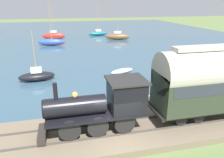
{
  "coord_description": "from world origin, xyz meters",
  "views": [
    {
      "loc": [
        -10.0,
        2.85,
        7.7
      ],
      "look_at": [
        4.28,
        -0.57,
        2.46
      ],
      "focal_mm": 35.0,
      "sensor_mm": 36.0,
      "label": 1
    }
  ],
  "objects_px": {
    "steam_locomotive": "(105,102)",
    "sailboat_brown": "(118,36)",
    "sailboat_black": "(37,76)",
    "sailboat_blue": "(52,42)",
    "sailboat_teal": "(98,33)",
    "rowboat_far_out": "(142,97)",
    "rowboat_off_pier": "(122,71)",
    "sailboat_red": "(54,36)"
  },
  "relations": [
    {
      "from": "steam_locomotive",
      "to": "sailboat_brown",
      "type": "relative_size",
      "value": 1.15
    },
    {
      "from": "steam_locomotive",
      "to": "sailboat_black",
      "type": "bearing_deg",
      "value": 23.15
    },
    {
      "from": "sailboat_blue",
      "to": "sailboat_teal",
      "type": "height_order",
      "value": "sailboat_blue"
    },
    {
      "from": "sailboat_blue",
      "to": "rowboat_far_out",
      "type": "distance_m",
      "value": 27.06
    },
    {
      "from": "rowboat_off_pier",
      "to": "sailboat_brown",
      "type": "bearing_deg",
      "value": -32.16
    },
    {
      "from": "sailboat_red",
      "to": "rowboat_off_pier",
      "type": "distance_m",
      "value": 26.94
    },
    {
      "from": "sailboat_black",
      "to": "sailboat_teal",
      "type": "xyz_separation_m",
      "value": [
        29.99,
        -11.66,
        0.01
      ]
    },
    {
      "from": "sailboat_red",
      "to": "steam_locomotive",
      "type": "bearing_deg",
      "value": -167.13
    },
    {
      "from": "steam_locomotive",
      "to": "sailboat_brown",
      "type": "height_order",
      "value": "sailboat_brown"
    },
    {
      "from": "steam_locomotive",
      "to": "rowboat_far_out",
      "type": "height_order",
      "value": "steam_locomotive"
    },
    {
      "from": "sailboat_red",
      "to": "sailboat_teal",
      "type": "height_order",
      "value": "sailboat_red"
    },
    {
      "from": "sailboat_black",
      "to": "sailboat_blue",
      "type": "height_order",
      "value": "sailboat_blue"
    },
    {
      "from": "steam_locomotive",
      "to": "sailboat_brown",
      "type": "distance_m",
      "value": 35.44
    },
    {
      "from": "sailboat_red",
      "to": "sailboat_teal",
      "type": "distance_m",
      "value": 10.99
    },
    {
      "from": "steam_locomotive",
      "to": "rowboat_far_out",
      "type": "xyz_separation_m",
      "value": [
        4.57,
        -4.14,
        -2.08
      ]
    },
    {
      "from": "sailboat_black",
      "to": "rowboat_off_pier",
      "type": "distance_m",
      "value": 9.15
    },
    {
      "from": "sailboat_blue",
      "to": "steam_locomotive",
      "type": "bearing_deg",
      "value": -167.68
    },
    {
      "from": "steam_locomotive",
      "to": "sailboat_red",
      "type": "height_order",
      "value": "sailboat_red"
    },
    {
      "from": "steam_locomotive",
      "to": "sailboat_red",
      "type": "relative_size",
      "value": 0.82
    },
    {
      "from": "sailboat_brown",
      "to": "sailboat_teal",
      "type": "xyz_separation_m",
      "value": [
        7.18,
        2.96,
        -0.17
      ]
    },
    {
      "from": "sailboat_teal",
      "to": "sailboat_brown",
      "type": "bearing_deg",
      "value": -163.35
    },
    {
      "from": "sailboat_black",
      "to": "rowboat_far_out",
      "type": "height_order",
      "value": "sailboat_black"
    },
    {
      "from": "steam_locomotive",
      "to": "rowboat_off_pier",
      "type": "xyz_separation_m",
      "value": [
        11.46,
        -4.35,
        -1.97
      ]
    },
    {
      "from": "sailboat_teal",
      "to": "rowboat_far_out",
      "type": "relative_size",
      "value": 2.61
    },
    {
      "from": "sailboat_black",
      "to": "steam_locomotive",
      "type": "bearing_deg",
      "value": -162.67
    },
    {
      "from": "sailboat_brown",
      "to": "sailboat_black",
      "type": "xyz_separation_m",
      "value": [
        -22.81,
        14.61,
        -0.18
      ]
    },
    {
      "from": "steam_locomotive",
      "to": "sailboat_blue",
      "type": "height_order",
      "value": "sailboat_blue"
    },
    {
      "from": "sailboat_red",
      "to": "rowboat_off_pier",
      "type": "relative_size",
      "value": 2.57
    },
    {
      "from": "rowboat_far_out",
      "to": "sailboat_brown",
      "type": "bearing_deg",
      "value": 36.03
    },
    {
      "from": "sailboat_black",
      "to": "rowboat_far_out",
      "type": "relative_size",
      "value": 1.81
    },
    {
      "from": "steam_locomotive",
      "to": "sailboat_teal",
      "type": "distance_m",
      "value": 41.81
    },
    {
      "from": "sailboat_black",
      "to": "sailboat_blue",
      "type": "xyz_separation_m",
      "value": [
        19.25,
        -1.11,
        0.14
      ]
    },
    {
      "from": "sailboat_blue",
      "to": "rowboat_far_out",
      "type": "bearing_deg",
      "value": -157.77
    },
    {
      "from": "sailboat_black",
      "to": "sailboat_teal",
      "type": "bearing_deg",
      "value": -27.06
    },
    {
      "from": "steam_locomotive",
      "to": "sailboat_brown",
      "type": "xyz_separation_m",
      "value": [
        34.02,
        -9.82,
        -1.53
      ]
    },
    {
      "from": "sailboat_black",
      "to": "sailboat_red",
      "type": "xyz_separation_m",
      "value": [
        26.05,
        -1.4,
        0.27
      ]
    },
    {
      "from": "sailboat_brown",
      "to": "sailboat_black",
      "type": "distance_m",
      "value": 27.09
    },
    {
      "from": "rowboat_off_pier",
      "to": "steam_locomotive",
      "type": "bearing_deg",
      "value": 140.68
    },
    {
      "from": "sailboat_brown",
      "to": "rowboat_far_out",
      "type": "bearing_deg",
      "value": -175.58
    },
    {
      "from": "steam_locomotive",
      "to": "sailboat_blue",
      "type": "distance_m",
      "value": 30.73
    },
    {
      "from": "sailboat_teal",
      "to": "rowboat_off_pier",
      "type": "xyz_separation_m",
      "value": [
        -29.74,
        2.51,
        -0.26
      ]
    },
    {
      "from": "sailboat_red",
      "to": "rowboat_far_out",
      "type": "distance_m",
      "value": 33.55
    }
  ]
}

